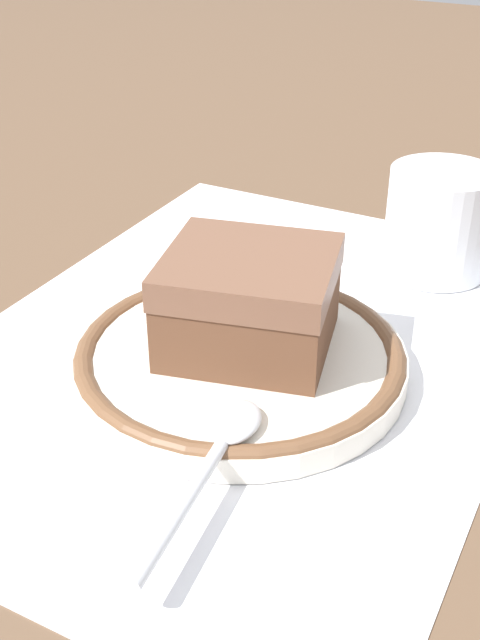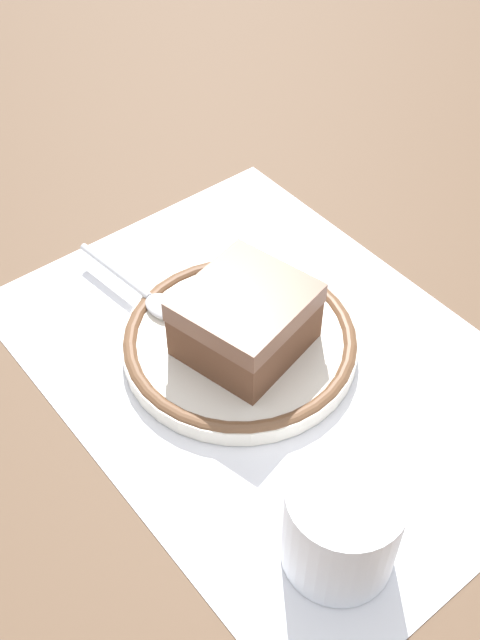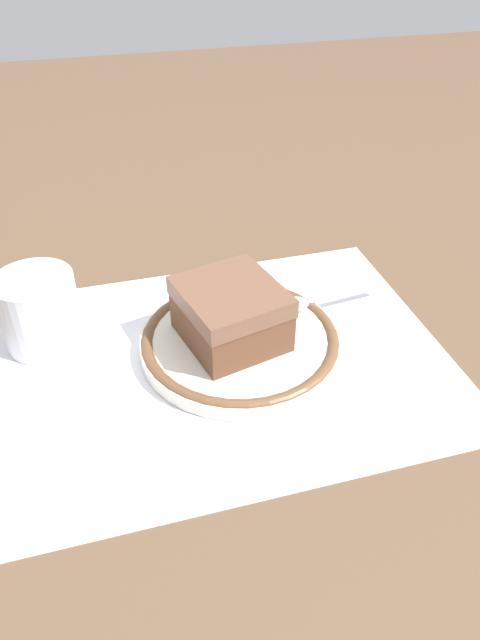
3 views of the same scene
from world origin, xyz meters
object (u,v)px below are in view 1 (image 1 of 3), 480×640
(plate, at_px, (240,358))
(spoon, at_px, (218,450))
(cake_slice, at_px, (249,301))
(cup, at_px, (439,227))

(plate, relative_size, spoon, 1.50)
(cake_slice, bearing_deg, cup, -19.59)
(cup, bearing_deg, plate, 160.86)
(cake_slice, bearing_deg, plate, 170.41)
(spoon, relative_size, cup, 1.72)
(cup, bearing_deg, spoon, 173.72)
(cake_slice, relative_size, spoon, 0.87)
(cake_slice, distance_m, spoon, 0.10)
(cake_slice, xyz_separation_m, cup, (0.17, -0.06, -0.01))
(spoon, xyz_separation_m, cup, (0.26, -0.03, 0.01))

